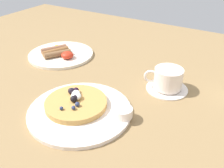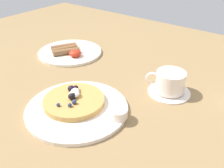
{
  "view_description": "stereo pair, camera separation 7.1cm",
  "coord_description": "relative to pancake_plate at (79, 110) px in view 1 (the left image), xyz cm",
  "views": [
    {
      "loc": [
        35.94,
        -55.63,
        42.51
      ],
      "look_at": [
        3.12,
        -1.17,
        4.0
      ],
      "focal_mm": 39.52,
      "sensor_mm": 36.0,
      "label": 1
    },
    {
      "loc": [
        41.83,
        -51.61,
        42.51
      ],
      "look_at": [
        3.12,
        -1.17,
        4.0
      ],
      "focal_mm": 39.52,
      "sensor_mm": 36.0,
      "label": 2
    }
  ],
  "objects": [
    {
      "name": "coffee_cup",
      "position": [
        16.83,
        24.05,
        3.63
      ],
      "size": [
        11.65,
        8.95,
        6.43
      ],
      "color": "white",
      "rests_on": "coffee_saucer"
    },
    {
      "name": "syrup_ramekin",
      "position": [
        12.14,
        3.55,
        1.87
      ],
      "size": [
        5.2,
        5.2,
        2.55
      ],
      "color": "white",
      "rests_on": "pancake_plate"
    },
    {
      "name": "breakfast_plate",
      "position": [
        -29.42,
        26.32,
        -0.01
      ],
      "size": [
        26.14,
        26.14,
        1.09
      ],
      "primitive_type": "cylinder",
      "color": "white",
      "rests_on": "ground_plane"
    },
    {
      "name": "ground_plane",
      "position": [
        0.46,
        13.32,
        -2.06
      ],
      "size": [
        199.08,
        149.9,
        3.0
      ],
      "primitive_type": "cube",
      "color": "olive"
    },
    {
      "name": "pancake_with_berries",
      "position": [
        -1.61,
        1.0,
        1.53
      ],
      "size": [
        17.51,
        17.51,
        3.49
      ],
      "color": "#BE8D46",
      "rests_on": "pancake_plate"
    },
    {
      "name": "coffee_saucer",
      "position": [
        16.96,
        24.11,
        -0.13
      ],
      "size": [
        13.22,
        13.22,
        0.86
      ],
      "primitive_type": "cylinder",
      "color": "white",
      "rests_on": "ground_plane"
    },
    {
      "name": "fried_breakfast",
      "position": [
        -29.38,
        24.99,
        1.66
      ],
      "size": [
        15.75,
        13.67,
        2.86
      ],
      "color": "brown",
      "rests_on": "breakfast_plate"
    },
    {
      "name": "pancake_plate",
      "position": [
        0.0,
        0.0,
        0.0
      ],
      "size": [
        28.78,
        28.78,
        1.12
      ],
      "primitive_type": "cylinder",
      "color": "white",
      "rests_on": "ground_plane"
    }
  ]
}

